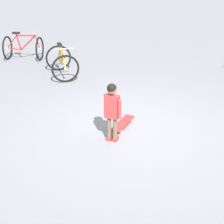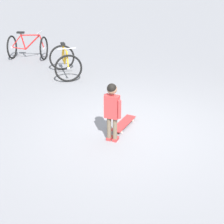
{
  "view_description": "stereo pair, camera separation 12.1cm",
  "coord_description": "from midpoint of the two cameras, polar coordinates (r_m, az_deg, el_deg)",
  "views": [
    {
      "loc": [
        -5.19,
        2.18,
        2.97
      ],
      "look_at": [
        -0.32,
        0.44,
        0.55
      ],
      "focal_mm": 54.35,
      "sensor_mm": 36.0,
      "label": 1
    },
    {
      "loc": [
        -5.22,
        2.06,
        2.97
      ],
      "look_at": [
        -0.32,
        0.44,
        0.55
      ],
      "focal_mm": 54.35,
      "sensor_mm": 36.0,
      "label": 2
    }
  ],
  "objects": [
    {
      "name": "child_person",
      "position": [
        5.66,
        0.62,
        0.98
      ],
      "size": [
        0.38,
        0.28,
        1.06
      ],
      "color": "brown",
      "rests_on": "ground"
    },
    {
      "name": "bicycle_near",
      "position": [
        9.11,
        -7.53,
        8.36
      ],
      "size": [
        1.09,
        0.74,
        0.85
      ],
      "color": "black",
      "rests_on": "ground"
    },
    {
      "name": "skateboard",
      "position": [
        6.41,
        2.49,
        -1.94
      ],
      "size": [
        0.66,
        0.65,
        0.07
      ],
      "color": "#B22D2D",
      "rests_on": "ground"
    },
    {
      "name": "bicycle_mid",
      "position": [
        10.86,
        -13.67,
        10.59
      ],
      "size": [
        1.11,
        1.27,
        0.85
      ],
      "color": "black",
      "rests_on": "ground"
    },
    {
      "name": "ground_plane",
      "position": [
        6.35,
        3.45,
        -2.8
      ],
      "size": [
        50.0,
        50.0,
        0.0
      ],
      "primitive_type": "plane",
      "color": "gray"
    }
  ]
}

